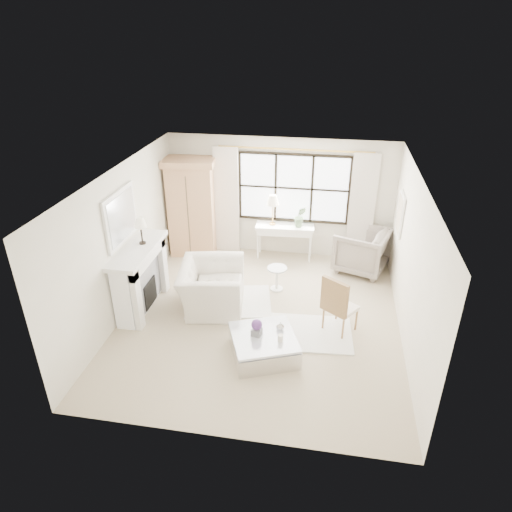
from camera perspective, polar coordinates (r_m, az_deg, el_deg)
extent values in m
plane|color=#C2B090|center=(8.49, 0.50, -7.75)|extent=(5.50, 5.50, 0.00)
plane|color=white|center=(7.27, 0.58, 9.89)|extent=(5.50, 5.50, 0.00)
plane|color=silver|center=(10.29, 3.02, 7.28)|extent=(5.00, 0.00, 5.00)
plane|color=silver|center=(5.53, -4.16, -12.53)|extent=(5.00, 0.00, 5.00)
plane|color=silver|center=(8.51, -16.33, 1.67)|extent=(0.00, 5.50, 5.50)
plane|color=white|center=(7.84, 18.89, -1.04)|extent=(0.00, 5.50, 5.50)
cube|color=white|center=(10.16, 4.74, 8.46)|extent=(2.40, 0.02, 1.50)
cylinder|color=gold|center=(9.85, 4.90, 13.13)|extent=(3.30, 0.04, 0.04)
cube|color=silver|center=(10.43, -3.67, 6.88)|extent=(0.55, 0.10, 2.47)
cube|color=beige|center=(10.20, 13.06, 5.72)|extent=(0.55, 0.10, 2.47)
cube|color=white|center=(8.77, -14.44, -2.89)|extent=(0.34, 1.50, 1.18)
cube|color=#BABAC2|center=(8.74, -13.37, -3.34)|extent=(0.03, 1.22, 0.97)
cube|color=black|center=(8.84, -13.16, -4.52)|extent=(0.06, 0.52, 0.50)
cube|color=white|center=(8.46, -14.68, 0.76)|extent=(0.58, 1.66, 0.08)
cube|color=white|center=(8.30, -16.58, 4.70)|extent=(0.05, 1.15, 0.95)
cube|color=silver|center=(8.29, -16.39, 4.69)|extent=(0.02, 1.00, 0.80)
cube|color=white|center=(9.28, 17.59, 5.02)|extent=(0.04, 0.62, 0.82)
cube|color=beige|center=(9.28, 17.47, 5.03)|extent=(0.01, 0.52, 0.72)
cylinder|color=black|center=(8.57, -13.99, 1.61)|extent=(0.12, 0.12, 0.03)
cylinder|color=black|center=(8.50, -14.11, 2.61)|extent=(0.03, 0.03, 0.30)
cone|color=beige|center=(8.41, -14.30, 4.09)|extent=(0.22, 0.22, 0.18)
cube|color=tan|center=(10.47, -8.00, 5.65)|extent=(1.06, 0.70, 2.10)
cube|color=tan|center=(10.11, -8.41, 11.55)|extent=(1.19, 0.81, 0.14)
cube|color=white|center=(10.29, 3.62, 3.24)|extent=(1.26, 0.48, 0.14)
cube|color=white|center=(10.26, 3.64, 3.70)|extent=(1.32, 0.53, 0.06)
cylinder|color=#AB7D3B|center=(10.28, 2.07, 4.07)|extent=(0.14, 0.14, 0.03)
cylinder|color=#AB7D3B|center=(10.19, 2.09, 5.34)|extent=(0.02, 0.02, 0.46)
cone|color=#FEEFCF|center=(10.07, 2.13, 7.02)|extent=(0.28, 0.28, 0.22)
imported|color=#57734D|center=(10.11, 5.55, 4.92)|extent=(0.29, 0.24, 0.48)
cylinder|color=white|center=(9.33, 2.59, -4.10)|extent=(0.26, 0.26, 0.03)
cylinder|color=white|center=(9.21, 2.62, -2.86)|extent=(0.06, 0.06, 0.44)
cylinder|color=silver|center=(9.09, 2.66, -1.55)|extent=(0.40, 0.40, 0.03)
cube|color=white|center=(8.94, -3.42, -5.70)|extent=(1.81, 1.44, 0.03)
cube|color=white|center=(8.16, 6.82, -9.53)|extent=(1.50, 1.17, 0.03)
imported|color=beige|center=(8.63, -5.57, -3.87)|extent=(1.33, 1.47, 0.86)
imported|color=gray|center=(10.09, 13.05, 0.70)|extent=(1.32, 1.30, 0.95)
cube|color=white|center=(8.08, 10.57, -6.38)|extent=(0.66, 0.65, 0.07)
cube|color=#9D7342|center=(7.74, 9.77, -5.11)|extent=(0.42, 0.32, 0.60)
cube|color=silver|center=(7.57, 0.96, -11.28)|extent=(1.30, 1.30, 0.32)
cube|color=silver|center=(7.45, 0.97, -10.08)|extent=(1.30, 1.30, 0.04)
cube|color=slate|center=(7.42, 0.09, -9.48)|extent=(0.18, 0.18, 0.11)
sphere|color=#582F77|center=(7.33, 0.09, -8.58)|extent=(0.18, 0.18, 0.18)
cylinder|color=white|center=(7.30, 3.06, -10.22)|extent=(0.08, 0.08, 0.12)
imported|color=silver|center=(7.54, 3.04, -8.73)|extent=(0.17, 0.17, 0.14)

